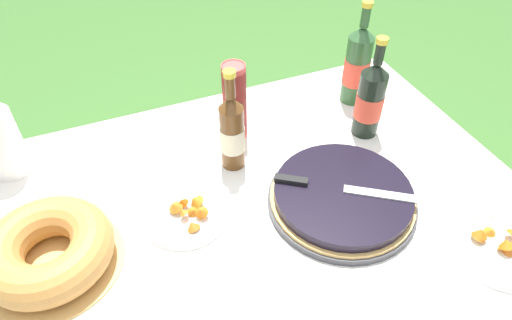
# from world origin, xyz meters

# --- Properties ---
(garden_table) EXTENTS (1.51, 1.21, 0.68)m
(garden_table) POSITION_xyz_m (0.00, 0.00, 0.62)
(garden_table) COLOR brown
(garden_table) RESTS_ON ground_plane
(tablecloth) EXTENTS (1.52, 1.22, 0.10)m
(tablecloth) POSITION_xyz_m (0.00, 0.00, 0.67)
(tablecloth) COLOR white
(tablecloth) RESTS_ON garden_table
(berry_tart) EXTENTS (0.40, 0.40, 0.06)m
(berry_tart) POSITION_xyz_m (0.23, -0.01, 0.71)
(berry_tart) COLOR #38383D
(berry_tart) RESTS_ON tablecloth
(serving_knife) EXTENTS (0.32, 0.23, 0.01)m
(serving_knife) POSITION_xyz_m (0.21, 0.01, 0.75)
(serving_knife) COLOR silver
(serving_knife) RESTS_ON berry_tart
(bundt_cake) EXTENTS (0.33, 0.33, 0.11)m
(bundt_cake) POSITION_xyz_m (-0.51, 0.09, 0.74)
(bundt_cake) COLOR tan
(bundt_cake) RESTS_ON tablecloth
(cup_stack) EXTENTS (0.07, 0.07, 0.25)m
(cup_stack) POSITION_xyz_m (0.07, 0.38, 0.81)
(cup_stack) COLOR #E04C47
(cup_stack) RESTS_ON tablecloth
(cider_bottle_green) EXTENTS (0.09, 0.09, 0.35)m
(cider_bottle_green) POSITION_xyz_m (0.51, 0.41, 0.82)
(cider_bottle_green) COLOR #2D562D
(cider_bottle_green) RESTS_ON tablecloth
(cider_bottle_amber) EXTENTS (0.07, 0.07, 0.32)m
(cider_bottle_amber) POSITION_xyz_m (0.02, 0.26, 0.81)
(cider_bottle_amber) COLOR brown
(cider_bottle_amber) RESTS_ON tablecloth
(juice_bottle_red) EXTENTS (0.08, 0.08, 0.33)m
(juice_bottle_red) POSITION_xyz_m (0.45, 0.24, 0.81)
(juice_bottle_red) COLOR black
(juice_bottle_red) RESTS_ON tablecloth
(snack_plate_near) EXTENTS (0.23, 0.23, 0.05)m
(snack_plate_near) POSITION_xyz_m (-0.17, 0.11, 0.70)
(snack_plate_near) COLOR white
(snack_plate_near) RESTS_ON tablecloth
(snack_plate_left) EXTENTS (0.23, 0.23, 0.06)m
(snack_plate_left) POSITION_xyz_m (0.51, -0.29, 0.70)
(snack_plate_left) COLOR white
(snack_plate_left) RESTS_ON tablecloth
(paper_towel_roll) EXTENTS (0.11, 0.11, 0.20)m
(paper_towel_roll) POSITION_xyz_m (-0.59, 0.48, 0.79)
(paper_towel_roll) COLOR white
(paper_towel_roll) RESTS_ON tablecloth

